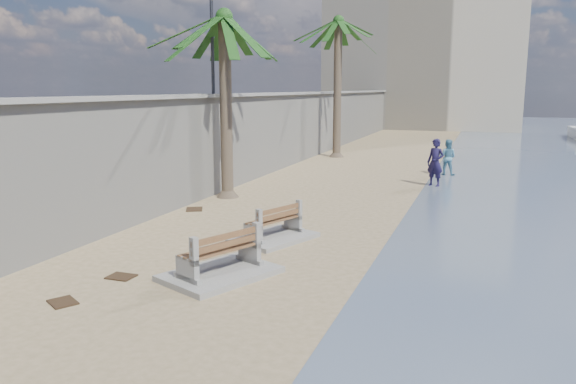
# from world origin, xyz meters

# --- Properties ---
(ground_plane) EXTENTS (140.00, 140.00, 0.00)m
(ground_plane) POSITION_xyz_m (0.00, 0.00, 0.00)
(ground_plane) COLOR #9D8560
(seawall) EXTENTS (0.45, 70.00, 3.50)m
(seawall) POSITION_xyz_m (-5.20, 20.00, 1.75)
(seawall) COLOR gray
(seawall) RESTS_ON ground_plane
(wall_cap) EXTENTS (0.80, 70.00, 0.12)m
(wall_cap) POSITION_xyz_m (-5.20, 20.00, 3.55)
(wall_cap) COLOR gray
(wall_cap) RESTS_ON seawall
(end_building) EXTENTS (18.00, 12.00, 14.00)m
(end_building) POSITION_xyz_m (-2.00, 52.00, 7.00)
(end_building) COLOR #B7AA93
(end_building) RESTS_ON ground_plane
(bench_near) EXTENTS (2.31, 2.68, 0.94)m
(bench_near) POSITION_xyz_m (-0.78, 3.64, 0.41)
(bench_near) COLOR gray
(bench_near) RESTS_ON ground_plane
(bench_far) EXTENTS (2.07, 2.44, 0.87)m
(bench_far) POSITION_xyz_m (-0.76, 6.66, 0.38)
(bench_far) COLOR gray
(bench_far) RESTS_ON ground_plane
(palm_mid) EXTENTS (5.00, 5.00, 7.07)m
(palm_mid) POSITION_xyz_m (-4.35, 11.45, 6.09)
(palm_mid) COLOR brown
(palm_mid) RESTS_ON ground_plane
(palm_back) EXTENTS (5.00, 5.00, 8.28)m
(palm_back) POSITION_xyz_m (-3.72, 24.22, 7.26)
(palm_back) COLOR brown
(palm_back) RESTS_ON ground_plane
(streetlight) EXTENTS (0.28, 0.28, 5.12)m
(streetlight) POSITION_xyz_m (-5.10, 12.00, 6.64)
(streetlight) COLOR #2D2D33
(streetlight) RESTS_ON wall_cap
(person_a) EXTENTS (0.92, 0.80, 2.15)m
(person_a) POSITION_xyz_m (2.36, 16.24, 1.08)
(person_a) COLOR #1A1439
(person_a) RESTS_ON ground_plane
(person_b) EXTENTS (0.95, 0.80, 1.76)m
(person_b) POSITION_xyz_m (2.60, 19.39, 0.88)
(person_b) COLOR teal
(person_b) RESTS_ON ground_plane
(debris_b) EXTENTS (0.67, 0.63, 0.03)m
(debris_b) POSITION_xyz_m (-2.82, 1.40, 0.01)
(debris_b) COLOR #382616
(debris_b) RESTS_ON ground_plane
(debris_c) EXTENTS (0.73, 0.79, 0.03)m
(debris_c) POSITION_xyz_m (-4.45, 9.20, 0.01)
(debris_c) COLOR #382616
(debris_c) RESTS_ON ground_plane
(debris_d) EXTENTS (0.53, 0.43, 0.03)m
(debris_d) POSITION_xyz_m (-2.68, 2.93, 0.01)
(debris_d) COLOR #382616
(debris_d) RESTS_ON ground_plane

